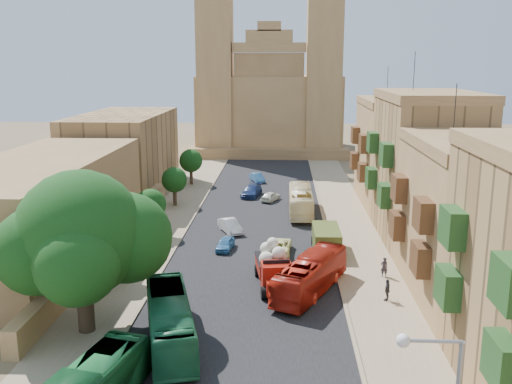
# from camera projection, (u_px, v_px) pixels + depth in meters

# --- Properties ---
(ground) EXTENTS (260.00, 260.00, 0.00)m
(ground) POSITION_uv_depth(u_px,v_px,m) (233.00, 368.00, 31.28)
(ground) COLOR brown
(road_surface) EXTENTS (14.00, 140.00, 0.01)m
(road_surface) POSITION_uv_depth(u_px,v_px,m) (258.00, 220.00, 60.50)
(road_surface) COLOR black
(road_surface) RESTS_ON ground
(sidewalk_east) EXTENTS (5.00, 140.00, 0.01)m
(sidewalk_east) POSITION_uv_depth(u_px,v_px,m) (348.00, 222.00, 60.05)
(sidewalk_east) COLOR #8B775B
(sidewalk_east) RESTS_ON ground
(sidewalk_west) EXTENTS (5.00, 140.00, 0.01)m
(sidewalk_west) POSITION_uv_depth(u_px,v_px,m) (169.00, 219.00, 60.96)
(sidewalk_west) COLOR #8B775B
(sidewalk_west) RESTS_ON ground
(kerb_east) EXTENTS (0.25, 140.00, 0.12)m
(kerb_east) POSITION_uv_depth(u_px,v_px,m) (324.00, 221.00, 60.16)
(kerb_east) COLOR #8B775B
(kerb_east) RESTS_ON ground
(kerb_west) EXTENTS (0.25, 140.00, 0.12)m
(kerb_west) POSITION_uv_depth(u_px,v_px,m) (192.00, 219.00, 60.83)
(kerb_west) COLOR #8B775B
(kerb_west) RESTS_ON ground
(townhouse_b) EXTENTS (9.00, 14.00, 14.90)m
(townhouse_b) POSITION_uv_depth(u_px,v_px,m) (472.00, 219.00, 39.98)
(townhouse_b) COLOR olive
(townhouse_b) RESTS_ON ground
(townhouse_c) EXTENTS (9.00, 14.00, 17.40)m
(townhouse_c) POSITION_uv_depth(u_px,v_px,m) (425.00, 166.00, 53.34)
(townhouse_c) COLOR #9E7648
(townhouse_c) RESTS_ON ground
(townhouse_d) EXTENTS (9.00, 14.00, 15.90)m
(townhouse_d) POSITION_uv_depth(u_px,v_px,m) (396.00, 151.00, 67.14)
(townhouse_d) COLOR olive
(townhouse_d) RESTS_ON ground
(west_wall) EXTENTS (1.00, 40.00, 1.80)m
(west_wall) POSITION_uv_depth(u_px,v_px,m) (114.00, 239.00, 51.16)
(west_wall) COLOR olive
(west_wall) RESTS_ON ground
(west_building_low) EXTENTS (10.00, 28.00, 8.40)m
(west_building_low) POSITION_uv_depth(u_px,v_px,m) (42.00, 208.00, 48.75)
(west_building_low) COLOR olive
(west_building_low) RESTS_ON ground
(west_building_mid) EXTENTS (10.00, 22.00, 10.00)m
(west_building_mid) POSITION_uv_depth(u_px,v_px,m) (124.00, 152.00, 73.89)
(west_building_mid) COLOR #9E7648
(west_building_mid) RESTS_ON ground
(church) EXTENTS (28.00, 22.50, 36.30)m
(church) POSITION_uv_depth(u_px,v_px,m) (270.00, 100.00, 105.75)
(church) COLOR olive
(church) RESTS_ON ground
(ficus_tree) EXTENTS (10.20, 9.39, 10.20)m
(ficus_tree) POSITION_uv_depth(u_px,v_px,m) (82.00, 238.00, 34.30)
(ficus_tree) COLOR #35271A
(ficus_tree) RESTS_ON ground
(street_tree_a) EXTENTS (2.74, 2.74, 4.21)m
(street_tree_a) POSITION_uv_depth(u_px,v_px,m) (114.00, 247.00, 42.83)
(street_tree_a) COLOR #35271A
(street_tree_a) RESTS_ON ground
(street_tree_b) EXTENTS (3.01, 3.01, 4.62)m
(street_tree_b) POSITION_uv_depth(u_px,v_px,m) (151.00, 205.00, 54.45)
(street_tree_b) COLOR #35271A
(street_tree_b) RESTS_ON ground
(street_tree_c) EXTENTS (2.97, 2.97, 4.57)m
(street_tree_c) POSITION_uv_depth(u_px,v_px,m) (174.00, 180.00, 66.15)
(street_tree_c) COLOR #35271A
(street_tree_c) RESTS_ON ground
(street_tree_d) EXTENTS (3.17, 3.17, 4.87)m
(street_tree_d) POSITION_uv_depth(u_px,v_px,m) (191.00, 161.00, 77.79)
(street_tree_d) COLOR #35271A
(street_tree_d) RESTS_ON ground
(red_truck) EXTENTS (3.18, 6.30, 3.53)m
(red_truck) POSITION_uv_depth(u_px,v_px,m) (274.00, 267.00, 42.28)
(red_truck) COLOR maroon
(red_truck) RESTS_ON ground
(olive_pickup) EXTENTS (2.42, 5.23, 2.15)m
(olive_pickup) POSITION_uv_depth(u_px,v_px,m) (326.00, 240.00, 50.22)
(olive_pickup) COLOR #4A5720
(olive_pickup) RESTS_ON ground
(bus_green_north) EXTENTS (4.95, 10.49, 2.85)m
(bus_green_north) POSITION_uv_depth(u_px,v_px,m) (170.00, 320.00, 33.80)
(bus_green_north) COLOR #1E673D
(bus_green_north) RESTS_ON ground
(bus_red_east) EXTENTS (6.04, 9.70, 2.68)m
(bus_red_east) POSITION_uv_depth(u_px,v_px,m) (311.00, 275.00, 41.27)
(bus_red_east) COLOR #A71D10
(bus_red_east) RESTS_ON ground
(bus_cream_east) EXTENTS (2.47, 10.47, 2.92)m
(bus_cream_east) POSITION_uv_depth(u_px,v_px,m) (301.00, 201.00, 62.96)
(bus_cream_east) COLOR #FFEAB4
(bus_cream_east) RESTS_ON ground
(car_blue_a) EXTENTS (1.68, 3.39, 1.11)m
(car_blue_a) POSITION_uv_depth(u_px,v_px,m) (225.00, 244.00, 50.86)
(car_blue_a) COLOR teal
(car_blue_a) RESTS_ON ground
(car_white_a) EXTENTS (2.92, 4.19, 1.31)m
(car_white_a) POSITION_uv_depth(u_px,v_px,m) (230.00, 226.00, 56.12)
(car_white_a) COLOR silver
(car_white_a) RESTS_ON ground
(car_cream) EXTENTS (2.44, 4.77, 1.29)m
(car_cream) POSITION_uv_depth(u_px,v_px,m) (278.00, 246.00, 50.08)
(car_cream) COLOR #FFF8AA
(car_cream) RESTS_ON ground
(car_dkblue) EXTENTS (2.82, 4.97, 1.36)m
(car_dkblue) POSITION_uv_depth(u_px,v_px,m) (252.00, 191.00, 71.22)
(car_dkblue) COLOR navy
(car_dkblue) RESTS_ON ground
(car_white_b) EXTENTS (2.62, 3.65, 1.16)m
(car_white_b) POSITION_uv_depth(u_px,v_px,m) (271.00, 196.00, 68.86)
(car_white_b) COLOR silver
(car_white_b) RESTS_ON ground
(car_blue_b) EXTENTS (2.47, 3.85, 1.20)m
(car_blue_b) POSITION_uv_depth(u_px,v_px,m) (257.00, 178.00, 80.02)
(car_blue_b) COLOR teal
(car_blue_b) RESTS_ON ground
(pedestrian_a) EXTENTS (0.64, 0.48, 1.58)m
(pedestrian_a) POSITION_uv_depth(u_px,v_px,m) (384.00, 267.00, 44.42)
(pedestrian_a) COLOR #29242B
(pedestrian_a) RESTS_ON ground
(pedestrian_c) EXTENTS (0.73, 1.01, 1.60)m
(pedestrian_c) POSITION_uv_depth(u_px,v_px,m) (387.00, 290.00, 39.92)
(pedestrian_c) COLOR #38383A
(pedestrian_c) RESTS_ON ground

